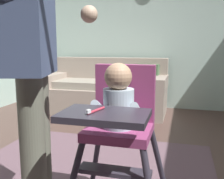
# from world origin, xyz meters

# --- Properties ---
(ground) EXTENTS (6.13, 6.56, 0.10)m
(ground) POSITION_xyz_m (0.00, 0.00, -0.05)
(ground) COLOR #4F3832
(wall_far) EXTENTS (5.33, 0.06, 2.64)m
(wall_far) POSITION_xyz_m (0.00, 2.51, 1.32)
(wall_far) COLOR #AFC7BC
(wall_far) RESTS_ON ground
(couch) EXTENTS (1.93, 0.86, 0.86)m
(couch) POSITION_xyz_m (-0.42, 1.99, 0.33)
(couch) COLOR gray
(couch) RESTS_ON ground
(high_chair) EXTENTS (0.61, 0.73, 0.97)m
(high_chair) POSITION_xyz_m (0.43, -0.61, 0.67)
(high_chair) COLOR #332E3A
(high_chair) RESTS_ON ground
(adult_standing) EXTENTS (0.60, 0.49, 1.68)m
(adult_standing) POSITION_xyz_m (-0.02, -0.74, 0.95)
(adult_standing) COLOR #656757
(adult_standing) RESTS_ON ground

